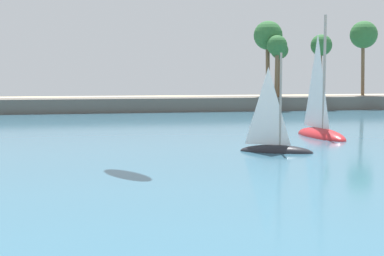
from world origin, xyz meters
TOP-DOWN VIEW (x-y plane):
  - sea at (0.00, 61.50)m, footprint 220.00×104.86m
  - palm_headland at (2.77, 74.02)m, footprint 99.54×6.42m
  - sailboat_toward_headland at (9.44, 33.38)m, footprint 4.59×3.25m
  - sailboat_far_left at (15.81, 41.03)m, footprint 2.39×6.86m

SIDE VIEW (x-z plane):
  - sea at x=0.00m, z-range 0.00..0.06m
  - sailboat_toward_headland at x=9.44m, z-range -2.60..3.89m
  - sailboat_far_left at x=15.81m, z-range -3.96..5.85m
  - palm_headland at x=2.77m, z-range -3.73..8.52m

